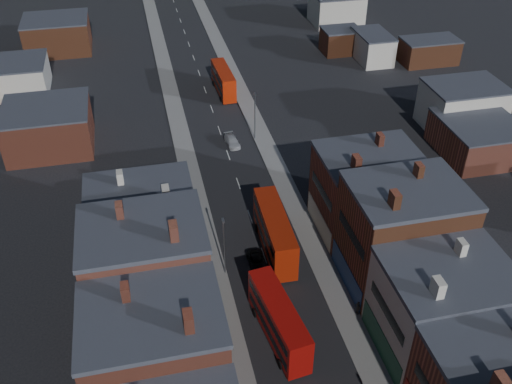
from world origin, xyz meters
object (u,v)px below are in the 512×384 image
ped_3 (358,308)px  bus_2 (223,80)px  ped_1 (228,344)px  car_2 (257,262)px  bus_0 (279,320)px  bus_1 (275,232)px  car_3 (232,141)px

ped_3 → bus_2: bearing=-11.0°
ped_1 → ped_3: 14.70m
bus_2 → ped_3: size_ratio=6.22×
bus_2 → car_2: size_ratio=2.55×
bus_0 → ped_3: bearing=-0.7°
bus_1 → car_3: 26.32m
car_2 → ped_1: ped_1 is taller
car_3 → bus_1: bearing=-95.1°
bus_2 → ped_3: bearing=-87.4°
bus_1 → car_2: bearing=-137.7°
bus_0 → bus_1: size_ratio=0.92×
ped_1 → ped_3: ped_3 is taller
bus_1 → bus_2: 45.28m
bus_0 → bus_1: bus_1 is taller
car_3 → ped_3: size_ratio=2.52×
car_2 → bus_1: bearing=40.7°
bus_2 → car_3: bus_2 is taller
bus_0 → ped_1: size_ratio=7.34×
ped_1 → ped_3: size_ratio=0.89×
bus_2 → ped_1: bearing=-101.6°
ped_1 → car_2: bearing=-108.1°
car_2 → ped_3: 13.39m
bus_0 → bus_2: size_ratio=1.05×
bus_0 → car_3: bearing=78.5°
bus_0 → bus_1: (3.00, 13.44, 0.26)m
car_2 → car_3: size_ratio=0.97×
bus_1 → car_2: 4.24m
bus_1 → car_2: size_ratio=2.89×
bus_2 → ped_3: bus_2 is taller
ped_1 → ped_3: bearing=-165.5°
car_3 → ped_1: 41.00m
bus_2 → car_2: bearing=-97.2°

